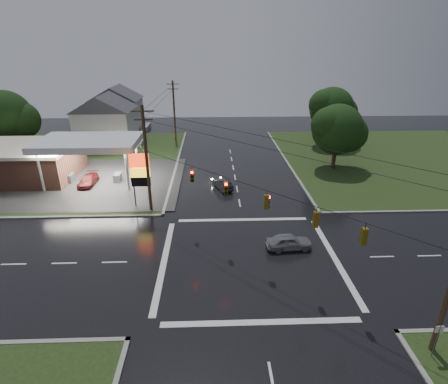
{
  "coord_description": "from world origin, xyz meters",
  "views": [
    {
      "loc": [
        -2.98,
        -24.0,
        16.29
      ],
      "look_at": [
        -1.87,
        7.11,
        3.0
      ],
      "focal_mm": 28.0,
      "sensor_mm": 36.0,
      "label": 1
    }
  ],
  "objects_px": {
    "car_crossing": "(289,242)",
    "car_pump": "(88,180)",
    "tree_ne_near": "(339,130)",
    "utility_pole_nw": "(147,159)",
    "house_far": "(117,107)",
    "utility_pole_n": "(174,110)",
    "pylon_sign": "(140,171)",
    "car_north": "(223,184)",
    "tree_nw_behind": "(7,116)",
    "tree_ne_far": "(333,109)",
    "house_near": "(106,119)",
    "gas_station": "(36,159)"
  },
  "relations": [
    {
      "from": "car_north",
      "to": "car_crossing",
      "type": "distance_m",
      "value": 14.64
    },
    {
      "from": "utility_pole_n",
      "to": "tree_nw_behind",
      "type": "distance_m",
      "value": 25.63
    },
    {
      "from": "tree_ne_near",
      "to": "house_far",
      "type": "bearing_deg",
      "value": 144.23
    },
    {
      "from": "utility_pole_nw",
      "to": "house_near",
      "type": "xyz_separation_m",
      "value": [
        -11.45,
        26.5,
        -1.32
      ]
    },
    {
      "from": "tree_ne_near",
      "to": "car_pump",
      "type": "distance_m",
      "value": 33.3
    },
    {
      "from": "car_pump",
      "to": "utility_pole_n",
      "type": "bearing_deg",
      "value": 67.12
    },
    {
      "from": "gas_station",
      "to": "car_crossing",
      "type": "bearing_deg",
      "value": -31.88
    },
    {
      "from": "house_near",
      "to": "house_far",
      "type": "xyz_separation_m",
      "value": [
        -1.0,
        12.0,
        0.0
      ]
    },
    {
      "from": "car_north",
      "to": "utility_pole_n",
      "type": "bearing_deg",
      "value": -92.15
    },
    {
      "from": "house_far",
      "to": "tree_ne_near",
      "type": "xyz_separation_m",
      "value": [
        36.09,
        -26.01,
        1.16
      ]
    },
    {
      "from": "gas_station",
      "to": "tree_ne_far",
      "type": "xyz_separation_m",
      "value": [
        42.83,
        14.29,
        3.63
      ]
    },
    {
      "from": "tree_nw_behind",
      "to": "house_near",
      "type": "bearing_deg",
      "value": 24.98
    },
    {
      "from": "utility_pole_n",
      "to": "car_crossing",
      "type": "distance_m",
      "value": 39.0
    },
    {
      "from": "pylon_sign",
      "to": "car_north",
      "type": "height_order",
      "value": "pylon_sign"
    },
    {
      "from": "utility_pole_n",
      "to": "gas_station",
      "type": "bearing_deg",
      "value": -131.47
    },
    {
      "from": "utility_pole_nw",
      "to": "house_far",
      "type": "relative_size",
      "value": 1.0
    },
    {
      "from": "car_crossing",
      "to": "car_pump",
      "type": "distance_m",
      "value": 26.76
    },
    {
      "from": "house_far",
      "to": "tree_ne_far",
      "type": "xyz_separation_m",
      "value": [
        39.1,
        -14.01,
        1.77
      ]
    },
    {
      "from": "tree_ne_far",
      "to": "utility_pole_nw",
      "type": "bearing_deg",
      "value": -137.41
    },
    {
      "from": "utility_pole_n",
      "to": "house_near",
      "type": "bearing_deg",
      "value": -170.09
    },
    {
      "from": "car_pump",
      "to": "tree_ne_far",
      "type": "bearing_deg",
      "value": 25.66
    },
    {
      "from": "pylon_sign",
      "to": "car_pump",
      "type": "distance_m",
      "value": 10.72
    },
    {
      "from": "utility_pole_n",
      "to": "tree_ne_far",
      "type": "relative_size",
      "value": 1.07
    },
    {
      "from": "pylon_sign",
      "to": "car_pump",
      "type": "bearing_deg",
      "value": 140.9
    },
    {
      "from": "car_crossing",
      "to": "tree_ne_near",
      "type": "bearing_deg",
      "value": -31.13
    },
    {
      "from": "pylon_sign",
      "to": "tree_ne_near",
      "type": "distance_m",
      "value": 27.23
    },
    {
      "from": "tree_nw_behind",
      "to": "car_north",
      "type": "bearing_deg",
      "value": -24.72
    },
    {
      "from": "house_far",
      "to": "car_pump",
      "type": "xyz_separation_m",
      "value": [
        3.55,
        -31.08,
        -3.78
      ]
    },
    {
      "from": "tree_nw_behind",
      "to": "tree_ne_far",
      "type": "relative_size",
      "value": 1.02
    },
    {
      "from": "house_near",
      "to": "tree_ne_far",
      "type": "relative_size",
      "value": 1.13
    },
    {
      "from": "pylon_sign",
      "to": "tree_ne_far",
      "type": "xyz_separation_m",
      "value": [
        27.65,
        23.49,
        2.17
      ]
    },
    {
      "from": "car_pump",
      "to": "car_crossing",
      "type": "bearing_deg",
      "value": -35.06
    },
    {
      "from": "utility_pole_nw",
      "to": "utility_pole_n",
      "type": "xyz_separation_m",
      "value": [
        0.0,
        28.5,
        -0.25
      ]
    },
    {
      "from": "pylon_sign",
      "to": "car_pump",
      "type": "relative_size",
      "value": 1.39
    },
    {
      "from": "utility_pole_n",
      "to": "car_crossing",
      "type": "relative_size",
      "value": 2.69
    },
    {
      "from": "gas_station",
      "to": "utility_pole_nw",
      "type": "distance_m",
      "value": 19.38
    },
    {
      "from": "house_far",
      "to": "car_north",
      "type": "distance_m",
      "value": 38.7
    },
    {
      "from": "house_near",
      "to": "tree_ne_near",
      "type": "height_order",
      "value": "tree_ne_near"
    },
    {
      "from": "gas_station",
      "to": "car_north",
      "type": "xyz_separation_m",
      "value": [
        23.93,
        -4.48,
        -1.94
      ]
    },
    {
      "from": "tree_ne_near",
      "to": "car_pump",
      "type": "bearing_deg",
      "value": -171.13
    },
    {
      "from": "tree_nw_behind",
      "to": "car_pump",
      "type": "relative_size",
      "value": 2.32
    },
    {
      "from": "utility_pole_nw",
      "to": "car_crossing",
      "type": "bearing_deg",
      "value": -31.44
    },
    {
      "from": "tree_nw_behind",
      "to": "car_pump",
      "type": "distance_m",
      "value": 20.99
    },
    {
      "from": "house_near",
      "to": "car_north",
      "type": "bearing_deg",
      "value": -47.26
    },
    {
      "from": "house_near",
      "to": "car_pump",
      "type": "distance_m",
      "value": 19.62
    },
    {
      "from": "tree_ne_near",
      "to": "car_pump",
      "type": "relative_size",
      "value": 2.08
    },
    {
      "from": "house_near",
      "to": "car_pump",
      "type": "xyz_separation_m",
      "value": [
        2.55,
        -19.08,
        -3.78
      ]
    },
    {
      "from": "gas_station",
      "to": "tree_ne_near",
      "type": "height_order",
      "value": "tree_ne_near"
    },
    {
      "from": "house_near",
      "to": "car_crossing",
      "type": "bearing_deg",
      "value": -54.63
    },
    {
      "from": "tree_ne_near",
      "to": "house_near",
      "type": "bearing_deg",
      "value": 158.24
    }
  ]
}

